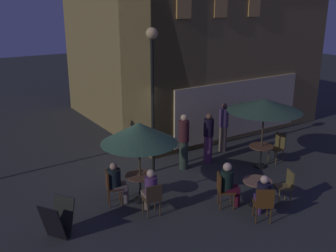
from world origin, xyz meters
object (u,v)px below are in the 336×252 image
Objects in this scene: patron_standing_6 at (208,138)px; patron_standing_4 at (184,142)px; cafe_table_1 at (261,151)px; street_lamp_near_corner at (152,73)px; menu_sandwich_board at (58,219)px; cafe_table_2 at (257,187)px; patron_seated_3 at (263,194)px; cafe_chair_0 at (111,185)px; patron_standing_5 at (223,127)px; patio_umbrella_1 at (265,105)px; cafe_chair_5 at (287,184)px; cafe_chair_2 at (278,145)px; patio_umbrella_0 at (139,133)px; cafe_chair_3 at (223,187)px; patron_seated_2 at (229,182)px; cafe_chair_1 at (153,197)px; patron_seated_1 at (150,188)px; cafe_chair_4 at (264,202)px; cafe_table_0 at (140,182)px; patron_seated_0 at (116,181)px.

patron_standing_4 is at bearing -113.15° from patron_standing_6.
patron_standing_4 is at bearing 150.51° from cafe_table_1.
street_lamp_near_corner is 4.91m from menu_sandwich_board.
patron_seated_3 is (-0.36, -0.54, 0.14)m from cafe_table_2.
street_lamp_near_corner reaches higher than cafe_chair_0.
cafe_table_1 is at bearing 108.39° from patron_standing_5.
patio_umbrella_1 reaches higher than patron_standing_5.
cafe_table_1 is 2.40m from cafe_chair_5.
patron_standing_6 is (1.11, 3.51, 0.17)m from patron_seated_3.
street_lamp_near_corner is 4.92m from cafe_chair_2.
menu_sandwich_board is 5.77m from patron_standing_6.
patio_umbrella_0 is (2.38, 0.48, 1.46)m from menu_sandwich_board.
cafe_chair_3 is 0.74× the size of patron_seated_2.
patron_seated_2 reaches higher than cafe_chair_5.
cafe_table_1 is at bearing -72.42° from cafe_chair_1.
patron_seated_1 is at bearing -39.30° from menu_sandwich_board.
cafe_chair_4 is at bearing -79.96° from street_lamp_near_corner.
patron_standing_5 is (2.61, 3.06, 0.35)m from cafe_chair_3.
patron_standing_4 is at bearing 107.67° from cafe_chair_3.
cafe_chair_5 is 0.55× the size of patron_standing_6.
patron_standing_4 reaches higher than cafe_chair_5.
street_lamp_near_corner is at bearing 45.37° from patron_seated_3.
patio_umbrella_1 reaches higher than patron_seated_2.
patio_umbrella_0 reaches higher than patron_standing_5.
cafe_chair_5 is at bearing 2.93° from patron_seated_2.
cafe_table_1 is at bearing -1.47° from patio_umbrella_0.
patio_umbrella_0 reaches higher than menu_sandwich_board.
cafe_table_1 is 1.79m from patron_standing_5.
menu_sandwich_board is 7.56m from cafe_chair_2.
cafe_table_2 is 0.32× the size of patio_umbrella_1.
patron_seated_3 is (2.05, -2.40, 0.11)m from cafe_table_0.
patron_seated_2 is 0.68× the size of patron_standing_4.
patio_umbrella_0 reaches higher than patron_seated_2.
patron_standing_4 is at bearing -23.66° from cafe_chair_2.
cafe_chair_2 is 0.82× the size of patron_seated_0.
cafe_chair_1 is at bearing -98.17° from patio_umbrella_0.
patron_seated_3 is at bearing -95.35° from patron_standing_4.
cafe_table_2 is 0.63× the size of patron_seated_0.
patron_standing_5 is (2.28, 4.18, 0.35)m from cafe_chair_4.
cafe_table_1 is 0.80× the size of cafe_chair_2.
patron_standing_6 is (3.26, 1.82, 0.15)m from patron_seated_1.
patron_standing_4 reaches higher than cafe_table_0.
cafe_table_1 is 0.85× the size of cafe_chair_3.
patron_seated_0 reaches higher than cafe_table_2.
patron_seated_3 is (0.29, -0.91, -0.03)m from patron_seated_2.
cafe_chair_0 is 4.01m from patron_standing_6.
street_lamp_near_corner reaches higher than cafe_table_0.
patron_seated_1 is (-0.10, -0.71, -1.23)m from patio_umbrella_0.
cafe_table_0 is 0.43× the size of patron_standing_4.
cafe_table_0 is 0.64m from patron_seated_0.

